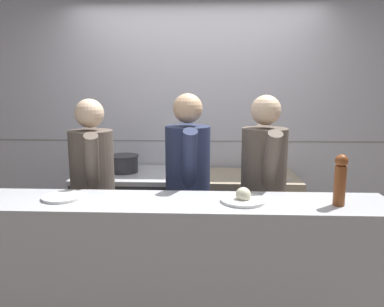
{
  "coord_description": "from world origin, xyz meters",
  "views": [
    {
      "loc": [
        0.11,
        -2.45,
        1.72
      ],
      "look_at": [
        -0.02,
        0.63,
        1.15
      ],
      "focal_mm": 35.0,
      "sensor_mm": 36.0,
      "label": 1
    }
  ],
  "objects": [
    {
      "name": "plated_dish_main",
      "position": [
        -0.79,
        -0.25,
        1.03
      ],
      "size": [
        0.25,
        0.25,
        0.02
      ],
      "color": "white",
      "rests_on": "pass_counter"
    },
    {
      "name": "wall_back_tiled",
      "position": [
        0.0,
        1.37,
        1.3
      ],
      "size": [
        8.0,
        0.06,
        2.6
      ],
      "color": "silver",
      "rests_on": "ground_plane"
    },
    {
      "name": "oven_range",
      "position": [
        -0.56,
        0.97,
        0.45
      ],
      "size": [
        1.1,
        0.71,
        0.9
      ],
      "color": "#38383D",
      "rests_on": "ground_plane"
    },
    {
      "name": "stock_pot",
      "position": [
        -0.69,
        0.98,
        0.99
      ],
      "size": [
        0.28,
        0.28,
        0.16
      ],
      "color": "#2D2D33",
      "rests_on": "oven_range"
    },
    {
      "name": "chef_line",
      "position": [
        0.52,
        0.27,
        0.92
      ],
      "size": [
        0.36,
        0.72,
        1.65
      ],
      "rotation": [
        0.0,
        0.0,
        0.06
      ],
      "color": "black",
      "rests_on": "ground_plane"
    },
    {
      "name": "chef_sous",
      "position": [
        -0.04,
        0.3,
        0.92
      ],
      "size": [
        0.37,
        0.73,
        1.66
      ],
      "rotation": [
        0.0,
        0.0,
        0.11
      ],
      "color": "black",
      "rests_on": "ground_plane"
    },
    {
      "name": "prep_counter",
      "position": [
        0.48,
        0.97,
        0.44
      ],
      "size": [
        0.92,
        0.65,
        0.88
      ],
      "color": "gray",
      "rests_on": "ground_plane"
    },
    {
      "name": "pass_counter",
      "position": [
        -0.08,
        -0.28,
        0.51
      ],
      "size": [
        2.61,
        0.45,
        1.02
      ],
      "color": "#B7BABF",
      "rests_on": "ground_plane"
    },
    {
      "name": "plated_dish_appetiser",
      "position": [
        0.32,
        -0.27,
        1.04
      ],
      "size": [
        0.27,
        0.27,
        0.09
      ],
      "color": "white",
      "rests_on": "pass_counter"
    },
    {
      "name": "chefs_knife",
      "position": [
        0.66,
        0.89,
        0.89
      ],
      "size": [
        0.3,
        0.22,
        0.02
      ],
      "color": "#B7BABF",
      "rests_on": "prep_counter"
    },
    {
      "name": "chef_head_cook",
      "position": [
        -0.77,
        0.28,
        0.9
      ],
      "size": [
        0.42,
        0.7,
        1.62
      ],
      "rotation": [
        0.0,
        0.0,
        0.32
      ],
      "color": "black",
      "rests_on": "ground_plane"
    },
    {
      "name": "pepper_mill",
      "position": [
        0.88,
        -0.31,
        1.18
      ],
      "size": [
        0.07,
        0.07,
        0.3
      ],
      "color": "brown",
      "rests_on": "pass_counter"
    },
    {
      "name": "mixing_bowl_steel",
      "position": [
        0.56,
        0.96,
        0.93
      ],
      "size": [
        0.29,
        0.29,
        0.09
      ],
      "color": "#B7BABF",
      "rests_on": "prep_counter"
    }
  ]
}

